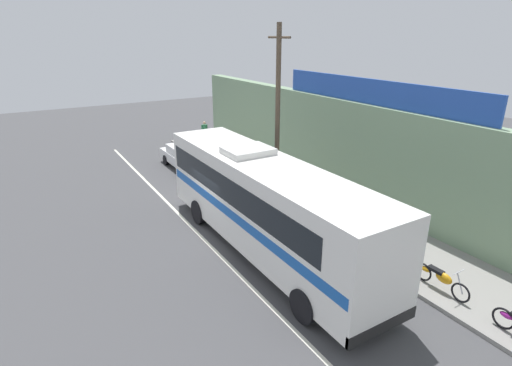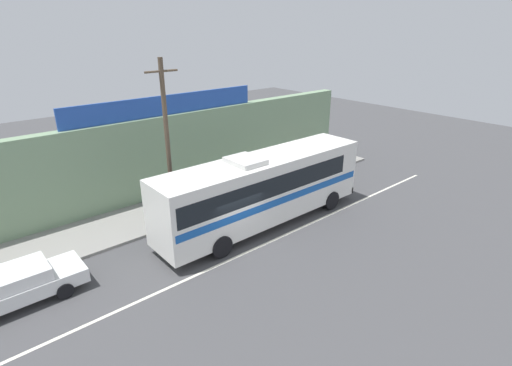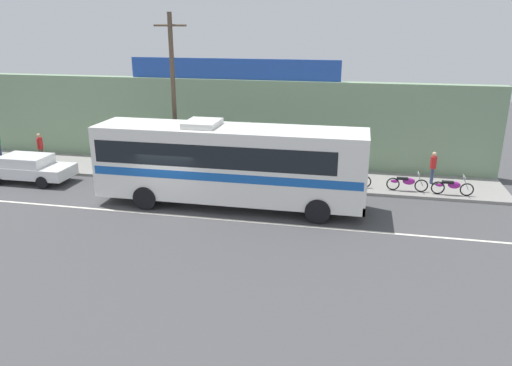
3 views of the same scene
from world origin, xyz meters
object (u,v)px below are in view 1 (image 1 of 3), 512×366
(parked_car, at_px, (186,157))
(pedestrian_by_curb, at_px, (218,140))
(intercity_bus, at_px, (263,200))
(motorcycle_blue, at_px, (441,278))
(pedestrian_far_left, at_px, (205,131))
(utility_pole, at_px, (278,115))

(parked_car, bearing_deg, pedestrian_by_curb, 112.79)
(intercity_bus, xyz_separation_m, motorcycle_blue, (5.23, 3.33, -1.50))
(intercity_bus, relative_size, pedestrian_far_left, 7.02)
(intercity_bus, relative_size, parked_car, 2.60)
(intercity_bus, height_order, utility_pole, utility_pole)
(motorcycle_blue, relative_size, pedestrian_far_left, 1.17)
(parked_car, bearing_deg, utility_pole, 12.94)
(intercity_bus, distance_m, pedestrian_by_curb, 12.68)
(pedestrian_by_curb, bearing_deg, intercity_bus, -18.30)
(parked_car, relative_size, utility_pole, 0.56)
(utility_pole, bearing_deg, pedestrian_by_curb, 172.93)
(parked_car, bearing_deg, intercity_bus, -6.39)
(parked_car, relative_size, motorcycle_blue, 2.32)
(parked_car, height_order, pedestrian_far_left, pedestrian_far_left)
(intercity_bus, relative_size, utility_pole, 1.45)
(pedestrian_far_left, relative_size, pedestrian_by_curb, 0.97)
(utility_pole, xyz_separation_m, pedestrian_by_curb, (-8.55, 1.06, -3.18))
(pedestrian_by_curb, bearing_deg, parked_car, -67.21)
(motorcycle_blue, xyz_separation_m, pedestrian_by_curb, (-17.24, 0.65, 0.58))
(utility_pole, bearing_deg, pedestrian_far_left, 172.73)
(utility_pole, bearing_deg, intercity_bus, -40.06)
(motorcycle_blue, relative_size, pedestrian_by_curb, 1.13)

